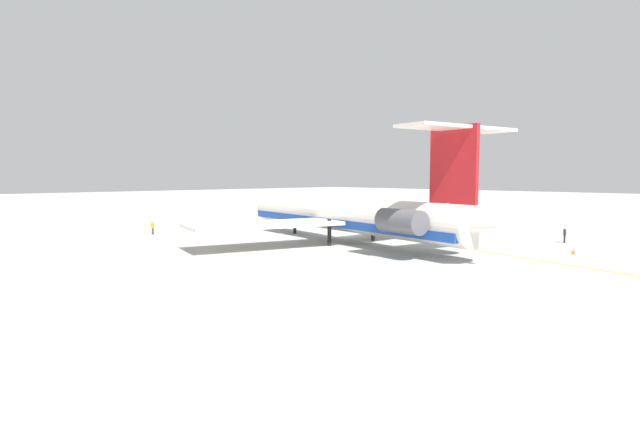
{
  "coord_description": "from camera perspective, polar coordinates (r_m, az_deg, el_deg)",
  "views": [
    {
      "loc": [
        -45.04,
        46.55,
        7.63
      ],
      "look_at": [
        -4.74,
        8.18,
        2.82
      ],
      "focal_mm": 28.9,
      "sensor_mm": 36.0,
      "label": 1
    }
  ],
  "objects": [
    {
      "name": "ground_crew_near_tail",
      "position": [
        64.64,
        25.47,
        -1.3
      ],
      "size": [
        0.29,
        0.44,
        1.81
      ],
      "rotation": [
        0.0,
        0.0,
        5.98
      ],
      "color": "black",
      "rests_on": "ground"
    },
    {
      "name": "safety_cone_nose",
      "position": [
        55.84,
        26.26,
        -3.14
      ],
      "size": [
        0.4,
        0.4,
        0.55
      ],
      "primitive_type": "cone",
      "color": "#EA590F",
      "rests_on": "ground"
    },
    {
      "name": "ground_crew_portside",
      "position": [
        84.61,
        4.61,
        0.51
      ],
      "size": [
        0.45,
        0.28,
        1.77
      ],
      "rotation": [
        0.0,
        0.0,
        1.67
      ],
      "color": "black",
      "rests_on": "ground"
    },
    {
      "name": "main_jetliner",
      "position": [
        57.73,
        3.52,
        0.6
      ],
      "size": [
        41.09,
        36.49,
        12.0
      ],
      "rotation": [
        0.0,
        0.0,
        -0.16
      ],
      "color": "silver",
      "rests_on": "ground"
    },
    {
      "name": "ground_crew_near_nose",
      "position": [
        70.32,
        -18.04,
        -0.63
      ],
      "size": [
        0.34,
        0.33,
        1.74
      ],
      "rotation": [
        0.0,
        0.0,
        5.48
      ],
      "color": "black",
      "rests_on": "ground"
    },
    {
      "name": "ground",
      "position": [
        65.23,
        2.34,
        -1.78
      ],
      "size": [
        397.59,
        397.59,
        0.0
      ],
      "primitive_type": "plane",
      "color": "#ADADA8"
    },
    {
      "name": "ground_crew_starboard",
      "position": [
        81.93,
        11.11,
        0.26
      ],
      "size": [
        0.39,
        0.27,
        1.69
      ],
      "rotation": [
        0.0,
        0.0,
        5.21
      ],
      "color": "black",
      "rests_on": "ground"
    },
    {
      "name": "taxiway_centreline",
      "position": [
        65.0,
        7.72,
        -1.84
      ],
      "size": [
        92.64,
        20.37,
        0.01
      ],
      "primitive_type": "cube",
      "rotation": [
        0.0,
        0.0,
        -0.21
      ],
      "color": "gold",
      "rests_on": "ground"
    }
  ]
}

